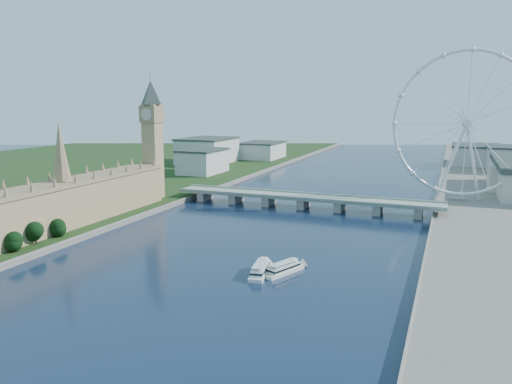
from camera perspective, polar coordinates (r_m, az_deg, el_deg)
The scene contains 7 objects.
parliament_range at distance 355.91m, azimuth -21.09°, elevation -1.26°, with size 24.00×200.00×70.00m.
big_ben at distance 435.14m, azimuth -11.81°, elevation 7.59°, with size 20.02×20.02×110.00m.
westminster_bridge at distance 408.62m, azimuth 5.45°, elevation -0.88°, with size 220.00×22.00×9.50m.
london_eye at distance 440.88m, azimuth 22.96°, elevation 7.16°, with size 113.60×39.12×124.30m.
city_skyline at distance 652.98m, azimuth 15.21°, elevation 3.92°, with size 505.00×280.00×32.00m.
tour_boat_near at distance 253.59m, azimuth 0.51°, elevation -9.41°, with size 7.41×29.02×6.40m, color silver, non-canonical shape.
tour_boat_far at distance 255.82m, azimuth 3.18°, elevation -9.25°, with size 7.12×27.98×6.16m, color silver, non-canonical shape.
Camera 1 is at (110.69, -85.34, 85.58)m, focal length 35.00 mm.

